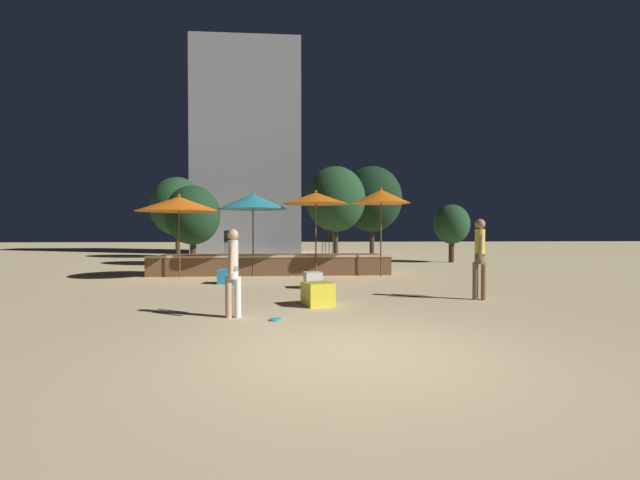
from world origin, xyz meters
TOP-DOWN VIEW (x-y plane):
  - ground_plane at (0.00, 0.00)m, footprint 120.00×120.00m
  - wooden_deck at (-1.45, 11.22)m, footprint 8.80×2.92m
  - patio_umbrella_0 at (-4.57, 9.48)m, footprint 2.89×2.89m
  - patio_umbrella_1 at (-2.07, 9.78)m, footprint 2.47×2.47m
  - patio_umbrella_2 at (0.16, 9.63)m, footprint 2.32×2.32m
  - patio_umbrella_3 at (2.47, 9.40)m, footprint 2.07×2.07m
  - cube_seat_0 at (-0.12, 6.46)m, footprint 0.53×0.53m
  - cube_seat_1 at (-0.18, 3.61)m, footprint 0.74×0.74m
  - cube_seat_2 at (-2.67, 7.69)m, footprint 0.59×0.59m
  - person_0 at (-1.85, 2.44)m, footprint 0.29×0.48m
  - person_1 at (3.66, 4.11)m, footprint 0.30×0.55m
  - bistro_chair_0 at (-3.08, 11.06)m, footprint 0.45×0.45m
  - bistro_chair_1 at (0.77, 11.33)m, footprint 0.47×0.47m
  - frisbee_disc at (-1.05, 2.13)m, footprint 0.23×0.23m
  - background_tree_0 at (-7.61, 21.31)m, footprint 3.27×3.27m
  - background_tree_1 at (-5.37, 15.30)m, footprint 2.58×2.58m
  - background_tree_2 at (1.86, 18.47)m, footprint 3.36×3.36m
  - background_tree_3 at (4.28, 20.13)m, footprint 3.61×3.61m
  - background_tree_4 at (7.64, 16.01)m, footprint 1.85×1.85m
  - distant_building at (-3.80, 26.63)m, footprint 7.83×3.73m

SIDE VIEW (x-z plane):
  - ground_plane at x=0.00m, z-range 0.00..0.00m
  - frisbee_disc at x=-1.05m, z-range 0.00..0.03m
  - cube_seat_2 at x=-2.67m, z-range 0.00..0.45m
  - cube_seat_0 at x=-0.12m, z-range 0.00..0.46m
  - cube_seat_1 at x=-0.18m, z-range 0.00..0.50m
  - wooden_deck at x=-1.45m, z-range -0.04..0.71m
  - person_0 at x=-1.85m, z-range 0.06..1.71m
  - person_1 at x=3.66m, z-range 0.12..2.02m
  - bistro_chair_0 at x=-3.08m, z-range 0.84..1.74m
  - bistro_chair_1 at x=0.77m, z-range 0.84..1.74m
  - background_tree_4 at x=7.64m, z-range 0.46..3.46m
  - background_tree_1 at x=-5.37m, z-range 0.47..4.28m
  - patio_umbrella_0 at x=-4.57m, z-range 1.10..3.99m
  - patio_umbrella_1 at x=-2.07m, z-range 1.16..4.18m
  - patio_umbrella_2 at x=0.16m, z-range 1.25..4.32m
  - patio_umbrella_3 at x=2.47m, z-range 1.26..4.42m
  - background_tree_0 at x=-7.61m, z-range 0.66..5.61m
  - background_tree_2 at x=1.86m, z-range 0.78..6.06m
  - background_tree_3 at x=4.28m, z-range 0.79..6.35m
  - distant_building at x=-3.80m, z-range 0.00..15.44m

